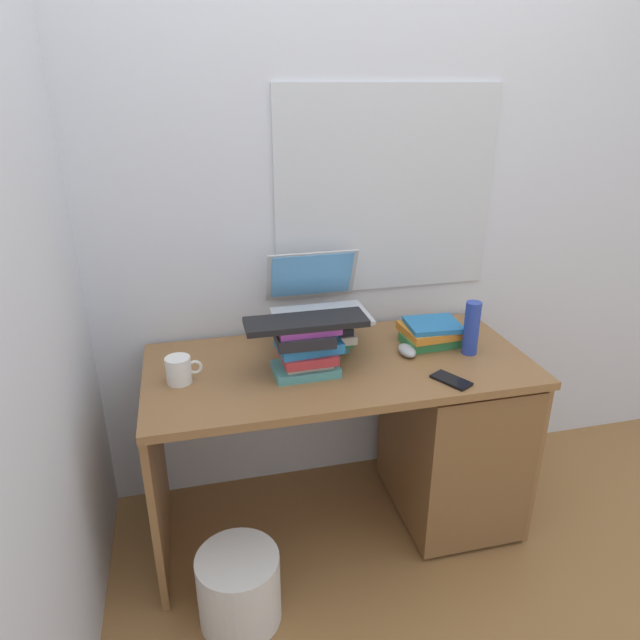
{
  "coord_description": "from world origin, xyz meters",
  "views": [
    {
      "loc": [
        -0.51,
        -1.8,
        1.69
      ],
      "look_at": [
        -0.08,
        -0.01,
        0.91
      ],
      "focal_mm": 32.01,
      "sensor_mm": 36.0,
      "label": 1
    }
  ],
  "objects_px": {
    "desk": "(425,429)",
    "mug": "(179,370)",
    "book_stack_keyboard_riser": "(306,348)",
    "book_stack_side": "(430,333)",
    "laptop": "(317,299)",
    "water_bottle": "(471,328)",
    "keyboard": "(306,322)",
    "book_stack_tall": "(323,333)",
    "wastebasket": "(239,588)",
    "computer_mouse": "(407,350)",
    "cell_phone": "(451,380)"
  },
  "relations": [
    {
      "from": "desk",
      "to": "mug",
      "type": "distance_m",
      "value": 1.0
    },
    {
      "from": "book_stack_keyboard_riser",
      "to": "book_stack_side",
      "type": "relative_size",
      "value": 1.1
    },
    {
      "from": "book_stack_keyboard_riser",
      "to": "laptop",
      "type": "distance_m",
      "value": 0.27
    },
    {
      "from": "water_bottle",
      "to": "keyboard",
      "type": "bearing_deg",
      "value": -179.75
    },
    {
      "from": "laptop",
      "to": "book_stack_tall",
      "type": "bearing_deg",
      "value": -84.29
    },
    {
      "from": "desk",
      "to": "book_stack_keyboard_riser",
      "type": "relative_size",
      "value": 5.71
    },
    {
      "from": "book_stack_side",
      "to": "wastebasket",
      "type": "xyz_separation_m",
      "value": [
        -0.83,
        -0.45,
        -0.65
      ]
    },
    {
      "from": "book_stack_tall",
      "to": "mug",
      "type": "relative_size",
      "value": 1.84
    },
    {
      "from": "book_stack_tall",
      "to": "wastebasket",
      "type": "relative_size",
      "value": 0.82
    },
    {
      "from": "desk",
      "to": "book_stack_side",
      "type": "distance_m",
      "value": 0.39
    },
    {
      "from": "book_stack_tall",
      "to": "wastebasket",
      "type": "xyz_separation_m",
      "value": [
        -0.41,
        -0.5,
        -0.67
      ]
    },
    {
      "from": "desk",
      "to": "keyboard",
      "type": "relative_size",
      "value": 3.34
    },
    {
      "from": "book_stack_tall",
      "to": "book_stack_keyboard_riser",
      "type": "xyz_separation_m",
      "value": [
        -0.1,
        -0.16,
        0.02
      ]
    },
    {
      "from": "mug",
      "to": "keyboard",
      "type": "bearing_deg",
      "value": -3.65
    },
    {
      "from": "book_stack_side",
      "to": "computer_mouse",
      "type": "height_order",
      "value": "book_stack_side"
    },
    {
      "from": "keyboard",
      "to": "mug",
      "type": "xyz_separation_m",
      "value": [
        -0.44,
        0.03,
        -0.15
      ]
    },
    {
      "from": "desk",
      "to": "computer_mouse",
      "type": "relative_size",
      "value": 13.49
    },
    {
      "from": "book_stack_tall",
      "to": "water_bottle",
      "type": "relative_size",
      "value": 1.1
    },
    {
      "from": "desk",
      "to": "book_stack_keyboard_riser",
      "type": "distance_m",
      "value": 0.65
    },
    {
      "from": "book_stack_tall",
      "to": "water_bottle",
      "type": "distance_m",
      "value": 0.56
    },
    {
      "from": "desk",
      "to": "computer_mouse",
      "type": "bearing_deg",
      "value": 163.44
    },
    {
      "from": "mug",
      "to": "water_bottle",
      "type": "height_order",
      "value": "water_bottle"
    },
    {
      "from": "mug",
      "to": "wastebasket",
      "type": "distance_m",
      "value": 0.75
    },
    {
      "from": "keyboard",
      "to": "water_bottle",
      "type": "distance_m",
      "value": 0.64
    },
    {
      "from": "book_stack_side",
      "to": "mug",
      "type": "height_order",
      "value": "mug"
    },
    {
      "from": "book_stack_side",
      "to": "keyboard",
      "type": "bearing_deg",
      "value": -167.68
    },
    {
      "from": "book_stack_tall",
      "to": "computer_mouse",
      "type": "xyz_separation_m",
      "value": [
        0.3,
        -0.12,
        -0.05
      ]
    },
    {
      "from": "laptop",
      "to": "keyboard",
      "type": "bearing_deg",
      "value": -112.09
    },
    {
      "from": "desk",
      "to": "laptop",
      "type": "height_order",
      "value": "laptop"
    },
    {
      "from": "mug",
      "to": "desk",
      "type": "bearing_deg",
      "value": -0.57
    },
    {
      "from": "book_stack_side",
      "to": "computer_mouse",
      "type": "bearing_deg",
      "value": -150.99
    },
    {
      "from": "mug",
      "to": "cell_phone",
      "type": "bearing_deg",
      "value": -13.34
    },
    {
      "from": "desk",
      "to": "water_bottle",
      "type": "xyz_separation_m",
      "value": [
        0.14,
        -0.02,
        0.43
      ]
    },
    {
      "from": "keyboard",
      "to": "cell_phone",
      "type": "height_order",
      "value": "keyboard"
    },
    {
      "from": "wastebasket",
      "to": "laptop",
      "type": "bearing_deg",
      "value": 54.66
    },
    {
      "from": "laptop",
      "to": "desk",
      "type": "bearing_deg",
      "value": -28.52
    },
    {
      "from": "book_stack_tall",
      "to": "mug",
      "type": "height_order",
      "value": "book_stack_tall"
    },
    {
      "from": "computer_mouse",
      "to": "mug",
      "type": "xyz_separation_m",
      "value": [
        -0.83,
        -0.02,
        0.03
      ]
    },
    {
      "from": "book_stack_tall",
      "to": "keyboard",
      "type": "relative_size",
      "value": 0.54
    },
    {
      "from": "keyboard",
      "to": "computer_mouse",
      "type": "relative_size",
      "value": 4.04
    },
    {
      "from": "book_stack_keyboard_riser",
      "to": "mug",
      "type": "height_order",
      "value": "book_stack_keyboard_riser"
    },
    {
      "from": "mug",
      "to": "water_bottle",
      "type": "distance_m",
      "value": 1.07
    },
    {
      "from": "keyboard",
      "to": "water_bottle",
      "type": "bearing_deg",
      "value": -0.03
    },
    {
      "from": "laptop",
      "to": "keyboard",
      "type": "xyz_separation_m",
      "value": [
        -0.09,
        -0.23,
        0.01
      ]
    },
    {
      "from": "book_stack_side",
      "to": "keyboard",
      "type": "relative_size",
      "value": 0.53
    },
    {
      "from": "laptop",
      "to": "water_bottle",
      "type": "xyz_separation_m",
      "value": [
        0.54,
        -0.23,
        -0.08
      ]
    },
    {
      "from": "computer_mouse",
      "to": "wastebasket",
      "type": "relative_size",
      "value": 0.38
    },
    {
      "from": "desk",
      "to": "water_bottle",
      "type": "bearing_deg",
      "value": -6.3
    },
    {
      "from": "laptop",
      "to": "computer_mouse",
      "type": "relative_size",
      "value": 3.44
    },
    {
      "from": "book_stack_keyboard_riser",
      "to": "computer_mouse",
      "type": "distance_m",
      "value": 0.41
    }
  ]
}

